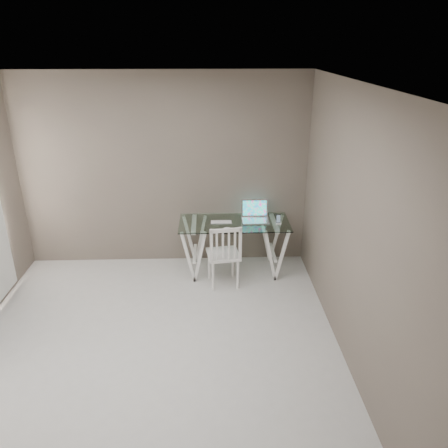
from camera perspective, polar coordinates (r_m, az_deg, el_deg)
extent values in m
plane|color=#B6B3AE|center=(4.78, -9.49, -17.01)|extent=(4.50, 4.50, 0.00)
cube|color=white|center=(3.70, -12.31, 17.14)|extent=(4.00, 4.50, 0.02)
cube|color=#61564C|center=(6.15, -7.83, 6.74)|extent=(4.00, 0.02, 2.70)
cube|color=#61564C|center=(4.23, 17.13, -1.71)|extent=(0.02, 4.50, 2.70)
cube|color=silver|center=(5.95, 1.34, 0.17)|extent=(1.50, 0.70, 0.01)
cube|color=white|center=(6.10, -3.86, -3.17)|extent=(0.24, 0.62, 0.72)
cube|color=white|center=(6.16, 6.43, -3.00)|extent=(0.24, 0.62, 0.72)
cube|color=white|center=(5.76, -0.10, -3.99)|extent=(0.46, 0.46, 0.04)
cylinder|color=white|center=(5.70, -1.45, -6.90)|extent=(0.03, 0.03, 0.42)
cylinder|color=white|center=(5.75, 1.82, -6.61)|extent=(0.03, 0.03, 0.42)
cylinder|color=white|center=(5.98, -1.93, -5.35)|extent=(0.03, 0.03, 0.42)
cylinder|color=white|center=(6.03, 1.18, -5.10)|extent=(0.03, 0.03, 0.42)
cube|color=white|center=(5.49, 0.25, -2.75)|extent=(0.41, 0.09, 0.46)
cube|color=silver|center=(6.00, 4.13, 0.46)|extent=(0.36, 0.25, 0.02)
cube|color=#19D899|center=(6.09, 4.02, 2.11)|extent=(0.36, 0.06, 0.24)
cube|color=silver|center=(5.94, -0.37, 0.24)|extent=(0.30, 0.13, 0.01)
ellipsoid|color=white|center=(5.71, 0.40, -0.60)|extent=(0.10, 0.06, 0.03)
cube|color=white|center=(5.94, 7.10, 0.07)|extent=(0.07, 0.07, 0.02)
cube|color=black|center=(5.92, 7.11, 0.69)|extent=(0.06, 0.03, 0.12)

